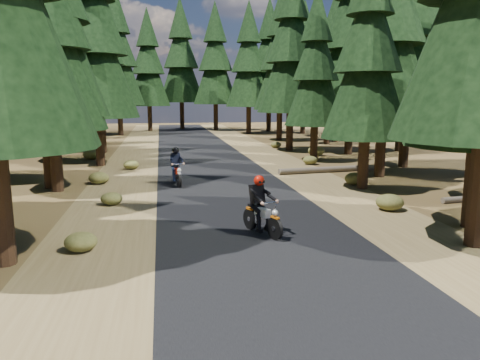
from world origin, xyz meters
name	(u,v)px	position (x,y,z in m)	size (l,w,h in m)	color
ground	(248,220)	(0.00, 0.00, 0.00)	(120.00, 120.00, 0.00)	#423017
road	(227,191)	(0.00, 5.00, 0.01)	(6.00, 100.00, 0.01)	black
shoulder_l	(119,194)	(-4.60, 5.00, 0.00)	(3.20, 100.00, 0.01)	brown
shoulder_r	(327,188)	(4.60, 5.00, 0.00)	(3.20, 100.00, 0.01)	brown
pine_forest	(196,44)	(-0.02, 21.05, 7.89)	(34.59, 55.08, 16.32)	black
log_near	(330,169)	(6.29, 9.14, 0.16)	(0.32, 0.32, 6.01)	#4C4233
understory_shrubs	(244,172)	(1.39, 8.40, 0.29)	(16.31, 32.68, 0.70)	#474C1E
rider_lead	(262,215)	(0.13, -1.68, 0.59)	(1.30, 2.05, 1.76)	silver
rider_follow	(177,173)	(-2.09, 6.72, 0.59)	(0.87, 2.03, 1.75)	#9F1B0A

